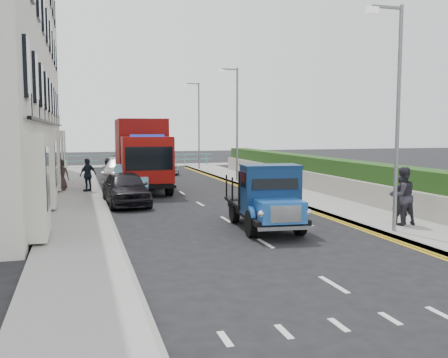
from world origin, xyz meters
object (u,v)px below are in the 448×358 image
at_px(lamp_far, 197,120).
at_px(lamp_near, 395,106).
at_px(lamp_mid, 235,118).
at_px(bedford_lorry, 269,201).
at_px(red_lorry, 142,152).
at_px(parked_car_front, 126,188).
at_px(pedestrian_east_near, 401,200).

bearing_deg(lamp_far, lamp_near, -90.00).
bearing_deg(lamp_mid, lamp_far, 90.00).
height_order(lamp_mid, bedford_lorry, lamp_mid).
bearing_deg(bedford_lorry, red_lorry, 106.87).
bearing_deg(bedford_lorry, lamp_mid, 82.04).
height_order(lamp_mid, lamp_far, same).
height_order(lamp_near, red_lorry, lamp_near).
bearing_deg(lamp_near, lamp_mid, 90.00).
bearing_deg(lamp_far, parked_car_front, -112.99).
xyz_separation_m(lamp_mid, pedestrian_east_near, (0.96, -15.13, -3.05)).
bearing_deg(lamp_near, bedford_lorry, 155.59).
relative_size(parked_car_front, pedestrian_east_near, 2.60).
bearing_deg(lamp_mid, bedford_lorry, -103.48).
distance_m(lamp_near, lamp_mid, 16.00).
relative_size(bedford_lorry, red_lorry, 0.63).
height_order(lamp_near, bedford_lorry, lamp_near).
height_order(lamp_far, pedestrian_east_near, lamp_far).
bearing_deg(lamp_near, lamp_far, 90.00).
bearing_deg(parked_car_front, lamp_near, -53.13).
distance_m(lamp_near, parked_car_front, 11.83).
distance_m(lamp_near, red_lorry, 15.42).
xyz_separation_m(lamp_far, pedestrian_east_near, (0.96, -25.13, -3.05)).
relative_size(lamp_near, lamp_mid, 1.00).
relative_size(lamp_mid, bedford_lorry, 1.50).
distance_m(lamp_mid, lamp_far, 10.00).
bearing_deg(parked_car_front, red_lorry, 72.32).
relative_size(lamp_mid, lamp_far, 1.00).
height_order(lamp_far, parked_car_front, lamp_far).
relative_size(lamp_mid, red_lorry, 0.95).
distance_m(lamp_far, pedestrian_east_near, 25.33).
bearing_deg(pedestrian_east_near, bedford_lorry, -1.01).
bearing_deg(lamp_near, parked_car_front, 130.25).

